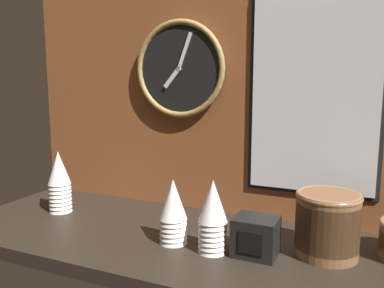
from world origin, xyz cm
name	(u,v)px	position (x,y,z in cm)	size (l,w,h in cm)	color
ground_plane	(206,246)	(0.00, 0.00, -2.00)	(160.00, 56.00, 4.00)	black
wall_tiled_back	(238,57)	(0.00, 26.50, 52.50)	(160.00, 3.00, 105.00)	brown
cup_stack_center	(173,211)	(-7.68, -5.74, 9.20)	(7.85, 7.85, 18.40)	white
cup_stack_far_left	(59,182)	(-55.60, 2.33, 10.60)	(7.85, 7.85, 21.20)	white
cup_stack_center_right	(213,216)	(4.57, -6.80, 9.90)	(7.85, 7.85, 19.80)	white
bowl_stack_right	(327,223)	(32.40, 3.40, 8.82)	(16.65, 16.65, 16.88)	brown
wall_clock	(180,69)	(-19.66, 23.46, 48.80)	(33.01, 2.70, 33.01)	black
menu_board	(314,94)	(24.70, 24.35, 40.97)	(39.83, 1.32, 62.03)	black
napkin_dispenser	(256,236)	(15.50, -3.97, 5.08)	(11.21, 9.94, 10.16)	black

